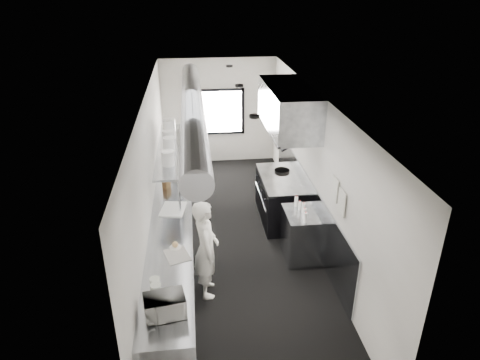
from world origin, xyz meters
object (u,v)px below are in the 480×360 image
object	(u,v)px
far_work_table	(177,158)
plate_stack_c	(168,139)
plate_stack_a	(168,158)
squeeze_bottle_d	(300,206)
microwave	(165,306)
pass_shelf	(169,150)
exhaust_hood	(288,108)
squeeze_bottle_a	(305,218)
plate_stack_b	(169,144)
squeeze_bottle_e	(296,201)
bottle_station	(303,235)
deli_tub_b	(156,288)
prep_counter	(173,237)
knife_block	(166,182)
cutting_board	(173,209)
squeeze_bottle_c	(304,208)
deli_tub_a	(155,282)
line_cook	(206,249)
squeeze_bottle_b	(305,214)
range	(281,198)
small_plate	(175,247)
plate_stack_d	(169,129)

from	to	relation	value
far_work_table	plate_stack_c	distance (m)	2.47
plate_stack_a	squeeze_bottle_d	world-z (taller)	plate_stack_a
microwave	pass_shelf	bearing A→B (deg)	80.05
exhaust_hood	squeeze_bottle_a	xyz separation A→B (m)	(-0.01, -1.71, -1.40)
plate_stack_b	squeeze_bottle_e	world-z (taller)	plate_stack_b
bottle_station	deli_tub_b	bearing A→B (deg)	-143.85
squeeze_bottle_d	squeeze_bottle_e	bearing A→B (deg)	103.08
prep_counter	plate_stack_a	distance (m)	1.40
far_work_table	knife_block	size ratio (longest dim) A/B	5.42
cutting_board	plate_stack_b	bearing A→B (deg)	92.64
pass_shelf	cutting_board	bearing A→B (deg)	-87.30
squeeze_bottle_c	microwave	bearing A→B (deg)	-135.38
deli_tub_a	squeeze_bottle_a	distance (m)	2.75
plate_stack_c	squeeze_bottle_e	distance (m)	2.83
microwave	deli_tub_b	size ratio (longest dim) A/B	3.18
plate_stack_a	deli_tub_b	bearing A→B (deg)	-92.66
plate_stack_b	plate_stack_a	bearing A→B (deg)	-89.37
bottle_station	squeeze_bottle_d	size ratio (longest dim) A/B	5.65
far_work_table	line_cook	xyz separation A→B (m)	(0.55, -4.68, 0.37)
plate_stack_c	squeeze_bottle_b	distance (m)	3.12
deli_tub_b	cutting_board	world-z (taller)	deli_tub_b
plate_stack_c	microwave	bearing A→B (deg)	-89.32
pass_shelf	microwave	size ratio (longest dim) A/B	6.62
squeeze_bottle_a	squeeze_bottle_c	size ratio (longest dim) A/B	1.03
pass_shelf	plate_stack_c	size ratio (longest dim) A/B	9.13
range	knife_block	world-z (taller)	knife_block
microwave	exhaust_hood	bearing A→B (deg)	47.77
prep_counter	microwave	xyz separation A→B (m)	(-0.00, -2.44, 0.59)
prep_counter	squeeze_bottle_d	size ratio (longest dim) A/B	37.67
microwave	deli_tub_b	xyz separation A→B (m)	(-0.14, 0.45, -0.09)
plate_stack_a	knife_block	bearing A→B (deg)	102.19
small_plate	squeeze_bottle_c	world-z (taller)	squeeze_bottle_c
cutting_board	plate_stack_b	world-z (taller)	plate_stack_b
cutting_board	small_plate	bearing A→B (deg)	-86.88
line_cook	deli_tub_a	bearing A→B (deg)	138.33
line_cook	squeeze_bottle_c	xyz separation A→B (m)	(1.74, 0.81, 0.17)
cutting_board	plate_stack_a	bearing A→B (deg)	95.77
pass_shelf	plate_stack_b	world-z (taller)	plate_stack_b
exhaust_hood	squeeze_bottle_b	world-z (taller)	exhaust_hood
prep_counter	squeeze_bottle_d	distance (m)	2.31
plate_stack_d	squeeze_bottle_c	size ratio (longest dim) A/B	2.27
plate_stack_b	deli_tub_b	bearing A→B (deg)	-91.98
pass_shelf	plate_stack_d	size ratio (longest dim) A/B	7.37
squeeze_bottle_c	squeeze_bottle_e	size ratio (longest dim) A/B	0.95
cutting_board	bottle_station	bearing A→B (deg)	-9.82
line_cook	plate_stack_b	size ratio (longest dim) A/B	5.78
prep_counter	microwave	distance (m)	2.51
microwave	plate_stack_b	world-z (taller)	plate_stack_b
prep_counter	microwave	size ratio (longest dim) A/B	13.24
deli_tub_a	range	bearing A→B (deg)	52.37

